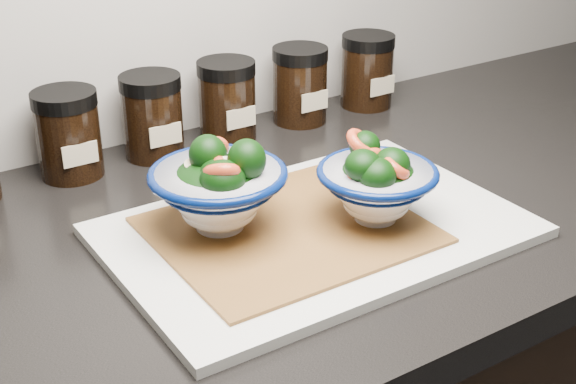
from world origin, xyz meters
TOP-DOWN VIEW (x-y plane):
  - countertop at (0.00, 1.45)m, footprint 3.50×0.60m
  - cutting_board at (0.00, 1.39)m, footprint 0.45×0.30m
  - bamboo_mat at (-0.03, 1.39)m, footprint 0.28×0.24m
  - bowl_left at (-0.09, 1.44)m, footprint 0.15×0.15m
  - bowl_right at (0.06, 1.36)m, footprint 0.13×0.13m
  - spice_jar_b at (-0.17, 1.69)m, footprint 0.08×0.08m
  - spice_jar_c at (-0.06, 1.69)m, footprint 0.08×0.08m
  - spice_jar_d at (0.06, 1.69)m, footprint 0.08×0.08m
  - spice_jar_e at (0.18, 1.69)m, footprint 0.08×0.08m
  - spice_jar_f at (0.31, 1.69)m, footprint 0.08×0.08m

SIDE VIEW (x-z plane):
  - countertop at x=0.00m, z-range 0.86..0.90m
  - cutting_board at x=0.00m, z-range 0.90..0.91m
  - bamboo_mat at x=-0.03m, z-range 0.91..0.92m
  - spice_jar_b at x=-0.17m, z-range 0.90..1.01m
  - spice_jar_c at x=-0.06m, z-range 0.90..1.01m
  - spice_jar_d at x=0.06m, z-range 0.90..1.01m
  - spice_jar_e at x=0.18m, z-range 0.90..1.01m
  - spice_jar_f at x=0.31m, z-range 0.90..1.01m
  - bowl_right at x=0.06m, z-range 0.91..1.01m
  - bowl_left at x=-0.09m, z-range 0.91..1.02m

